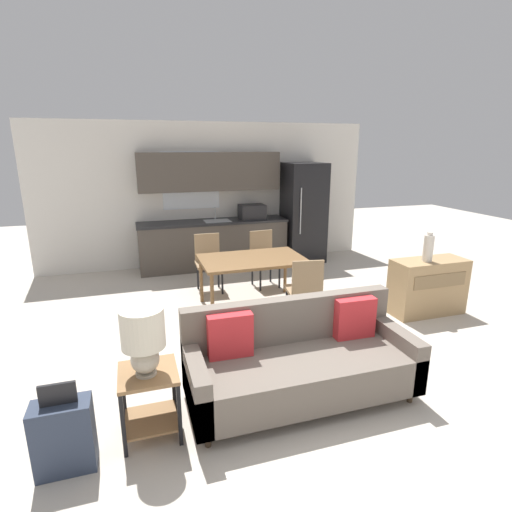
% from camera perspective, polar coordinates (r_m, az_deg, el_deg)
% --- Properties ---
extents(ground_plane, '(20.00, 20.00, 0.00)m').
position_cam_1_polar(ground_plane, '(4.05, 7.14, -18.67)').
color(ground_plane, beige).
extents(wall_back, '(6.40, 0.07, 2.70)m').
position_cam_1_polar(wall_back, '(7.84, -6.80, 8.71)').
color(wall_back, silver).
rests_on(wall_back, ground_plane).
extents(kitchen_counter, '(2.80, 0.65, 2.15)m').
position_cam_1_polar(kitchen_counter, '(7.63, -6.09, 4.67)').
color(kitchen_counter, '#4C443D').
rests_on(kitchen_counter, ground_plane).
extents(refrigerator, '(0.75, 0.75, 1.95)m').
position_cam_1_polar(refrigerator, '(8.06, 6.79, 6.16)').
color(refrigerator, black).
rests_on(refrigerator, ground_plane).
extents(dining_table, '(1.46, 0.95, 0.73)m').
position_cam_1_polar(dining_table, '(5.65, -0.53, -0.91)').
color(dining_table, brown).
rests_on(dining_table, ground_plane).
extents(couch, '(2.07, 0.80, 0.88)m').
position_cam_1_polar(couch, '(3.81, 6.14, -14.74)').
color(couch, '#3D2D1E').
rests_on(couch, ground_plane).
extents(side_table, '(0.45, 0.45, 0.56)m').
position_cam_1_polar(side_table, '(3.45, -14.98, -18.29)').
color(side_table, olive).
rests_on(side_table, ground_plane).
extents(table_lamp, '(0.33, 0.33, 0.54)m').
position_cam_1_polar(table_lamp, '(3.16, -15.82, -10.92)').
color(table_lamp, '#B2A893').
rests_on(table_lamp, side_table).
extents(credenza, '(1.03, 0.44, 0.77)m').
position_cam_1_polar(credenza, '(6.02, 23.29, -4.03)').
color(credenza, tan).
rests_on(credenza, ground_plane).
extents(vase, '(0.13, 0.13, 0.39)m').
position_cam_1_polar(vase, '(5.77, 23.40, 1.06)').
color(vase, beige).
rests_on(vase, credenza).
extents(dining_chair_near_right, '(0.48, 0.48, 0.91)m').
position_cam_1_polar(dining_chair_near_right, '(5.14, 6.96, -4.54)').
color(dining_chair_near_right, '#997A56').
rests_on(dining_chair_near_right, ground_plane).
extents(dining_chair_far_left, '(0.44, 0.44, 0.91)m').
position_cam_1_polar(dining_chair_far_left, '(6.40, -6.79, -0.51)').
color(dining_chair_far_left, '#997A56').
rests_on(dining_chair_far_left, ground_plane).
extents(dining_chair_far_right, '(0.46, 0.46, 0.91)m').
position_cam_1_polar(dining_chair_far_right, '(6.60, 1.15, 0.09)').
color(dining_chair_far_right, '#997A56').
rests_on(dining_chair_far_right, ground_plane).
extents(suitcase, '(0.40, 0.22, 0.70)m').
position_cam_1_polar(suitcase, '(3.39, -25.74, -22.14)').
color(suitcase, '#2D384C').
rests_on(suitcase, ground_plane).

